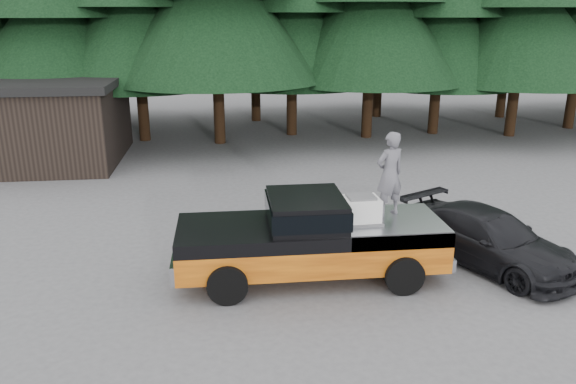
{
  "coord_description": "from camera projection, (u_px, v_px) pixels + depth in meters",
  "views": [
    {
      "loc": [
        -0.83,
        -10.98,
        5.67
      ],
      "look_at": [
        0.45,
        0.0,
        2.15
      ],
      "focal_mm": 35.0,
      "sensor_mm": 36.0,
      "label": 1
    }
  ],
  "objects": [
    {
      "name": "ground",
      "position": [
        267.0,
        287.0,
        12.2
      ],
      "size": [
        120.0,
        120.0,
        0.0
      ],
      "primitive_type": "plane",
      "color": "#525255",
      "rests_on": "ground"
    },
    {
      "name": "pickup_truck",
      "position": [
        310.0,
        250.0,
        12.45
      ],
      "size": [
        6.0,
        2.04,
        1.33
      ],
      "primitive_type": null,
      "color": "orange",
      "rests_on": "ground"
    },
    {
      "name": "truck_cab",
      "position": [
        306.0,
        209.0,
        12.15
      ],
      "size": [
        1.66,
        1.9,
        0.59
      ],
      "primitive_type": "cube",
      "color": "black",
      "rests_on": "pickup_truck"
    },
    {
      "name": "air_compressor",
      "position": [
        360.0,
        210.0,
        12.16
      ],
      "size": [
        0.81,
        0.69,
        0.54
      ],
      "primitive_type": "cube",
      "rotation": [
        0.0,
        0.0,
        0.05
      ],
      "color": "white",
      "rests_on": "pickup_truck"
    },
    {
      "name": "man_on_bed",
      "position": [
        390.0,
        174.0,
        12.42
      ],
      "size": [
        0.81,
        0.67,
        1.9
      ],
      "primitive_type": "imported",
      "rotation": [
        0.0,
        0.0,
        3.5
      ],
      "color": "#5E5C64",
      "rests_on": "pickup_truck"
    },
    {
      "name": "parked_car",
      "position": [
        488.0,
        238.0,
        13.17
      ],
      "size": [
        3.61,
        4.74,
        1.28
      ],
      "primitive_type": "imported",
      "rotation": [
        0.0,
        0.0,
        0.47
      ],
      "color": "black",
      "rests_on": "ground"
    },
    {
      "name": "utility_building",
      "position": [
        14.0,
        120.0,
        22.06
      ],
      "size": [
        8.4,
        6.4,
        3.3
      ],
      "color": "black",
      "rests_on": "ground"
    }
  ]
}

